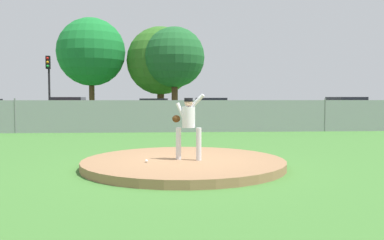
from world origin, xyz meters
TOP-DOWN VIEW (x-y plane):
  - ground_plane at (0.00, 6.00)m, footprint 80.00×80.00m
  - asphalt_strip at (0.00, 14.50)m, footprint 44.00×7.00m
  - pitchers_mound at (0.00, 0.00)m, footprint 5.02×5.02m
  - pitcher_youth at (0.10, -0.10)m, footprint 0.80×0.32m
  - baseball at (-0.90, -0.43)m, footprint 0.07×0.07m
  - chainlink_fence at (0.00, 10.00)m, footprint 38.65×0.07m
  - parked_car_silver at (10.87, 14.45)m, footprint 1.94×4.69m
  - parked_car_red at (-6.30, 14.99)m, footprint 2.21×4.87m
  - parked_car_slate at (2.30, 14.11)m, footprint 1.88×4.45m
  - parked_car_champagne at (-1.08, 14.24)m, footprint 1.89×4.28m
  - traffic_cone_orange at (-9.32, 15.36)m, footprint 0.40×0.40m
  - traffic_light_near at (-8.51, 18.55)m, footprint 0.28×0.46m
  - tree_broad_left at (-6.32, 22.73)m, footprint 5.42×5.42m
  - tree_bushy_near at (-0.80, 23.07)m, footprint 5.53×5.53m
  - tree_leaning_west at (0.31, 21.17)m, footprint 4.65×4.65m

SIDE VIEW (x-z plane):
  - ground_plane at x=0.00m, z-range 0.00..0.00m
  - asphalt_strip at x=0.00m, z-range 0.00..0.01m
  - pitchers_mound at x=0.00m, z-range 0.00..0.20m
  - baseball at x=-0.90m, z-range 0.20..0.27m
  - traffic_cone_orange at x=-9.32m, z-range -0.01..0.54m
  - parked_car_champagne at x=-1.08m, z-range -0.05..1.63m
  - chainlink_fence at x=0.00m, z-range -0.05..1.65m
  - parked_car_slate at x=2.30m, z-range -0.05..1.67m
  - parked_car_red at x=-6.30m, z-range -0.04..1.72m
  - parked_car_silver at x=10.87m, z-range -0.04..1.73m
  - pitcher_youth at x=0.10m, z-range 0.33..1.96m
  - traffic_light_near at x=-8.51m, z-range 0.86..5.47m
  - tree_bushy_near at x=-0.80m, z-range 0.97..8.48m
  - tree_leaning_west at x=0.31m, z-range 1.24..8.42m
  - tree_broad_left at x=-6.32m, z-range 1.32..9.40m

